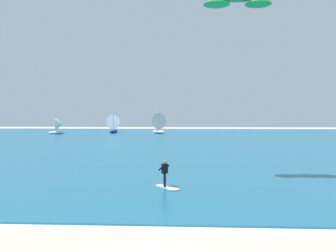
{
  "coord_description": "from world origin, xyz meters",
  "views": [
    {
      "loc": [
        1.02,
        -9.18,
        4.62
      ],
      "look_at": [
        -0.05,
        13.0,
        3.83
      ],
      "focal_mm": 35.0,
      "sensor_mm": 36.0,
      "label": 1
    }
  ],
  "objects_px": {
    "kite": "(237,2)",
    "sailboat_center_horizon": "(114,123)",
    "kitesurfer": "(166,178)",
    "sailboat_heeled_over": "(157,123)",
    "sailboat_leading": "(59,125)"
  },
  "relations": [
    {
      "from": "kitesurfer",
      "to": "kite",
      "type": "relative_size",
      "value": 0.4
    },
    {
      "from": "kitesurfer",
      "to": "sailboat_leading",
      "type": "relative_size",
      "value": 0.44
    },
    {
      "from": "sailboat_center_horizon",
      "to": "sailboat_heeled_over",
      "type": "bearing_deg",
      "value": -12.07
    },
    {
      "from": "kitesurfer",
      "to": "sailboat_heeled_over",
      "type": "distance_m",
      "value": 57.79
    },
    {
      "from": "kite",
      "to": "sailboat_heeled_over",
      "type": "distance_m",
      "value": 56.73
    },
    {
      "from": "sailboat_leading",
      "to": "sailboat_heeled_over",
      "type": "bearing_deg",
      "value": 7.83
    },
    {
      "from": "kitesurfer",
      "to": "sailboat_leading",
      "type": "height_order",
      "value": "sailboat_leading"
    },
    {
      "from": "kite",
      "to": "sailboat_heeled_over",
      "type": "xyz_separation_m",
      "value": [
        -9.94,
        55.02,
        -9.59
      ]
    },
    {
      "from": "kite",
      "to": "sailboat_center_horizon",
      "type": "bearing_deg",
      "value": 109.84
    },
    {
      "from": "sailboat_heeled_over",
      "to": "sailboat_leading",
      "type": "bearing_deg",
      "value": -172.17
    },
    {
      "from": "kitesurfer",
      "to": "sailboat_heeled_over",
      "type": "bearing_deg",
      "value": 95.25
    },
    {
      "from": "kitesurfer",
      "to": "sailboat_center_horizon",
      "type": "relative_size",
      "value": 0.37
    },
    {
      "from": "sailboat_heeled_over",
      "to": "sailboat_center_horizon",
      "type": "xyz_separation_m",
      "value": [
        -10.74,
        2.3,
        -0.23
      ]
    },
    {
      "from": "sailboat_leading",
      "to": "sailboat_heeled_over",
      "type": "xyz_separation_m",
      "value": [
        22.64,
        3.11,
        0.56
      ]
    },
    {
      "from": "sailboat_center_horizon",
      "to": "sailboat_leading",
      "type": "bearing_deg",
      "value": -155.56
    }
  ]
}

